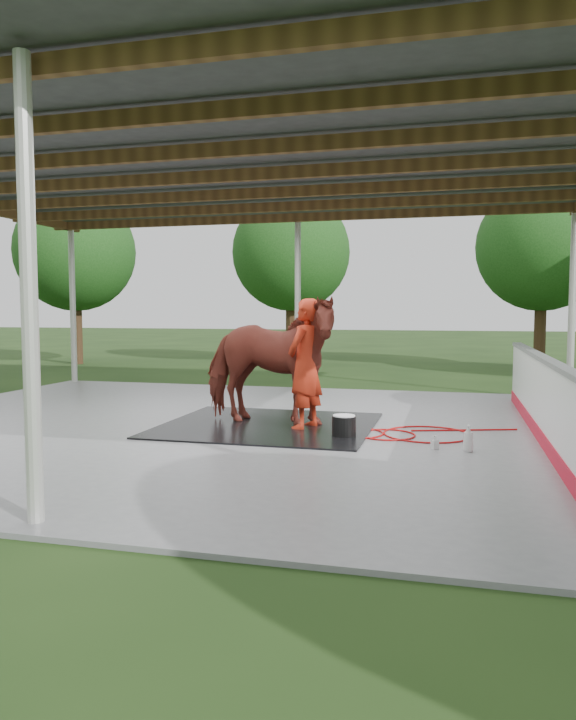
% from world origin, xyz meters
% --- Properties ---
extents(ground, '(100.00, 100.00, 0.00)m').
position_xyz_m(ground, '(0.00, 0.00, 0.00)').
color(ground, '#1E3814').
extents(concrete_slab, '(12.00, 10.00, 0.05)m').
position_xyz_m(concrete_slab, '(0.00, 0.00, 0.03)').
color(concrete_slab, slate).
rests_on(concrete_slab, ground).
extents(pavilion_structure, '(12.60, 10.60, 4.05)m').
position_xyz_m(pavilion_structure, '(0.00, -0.00, 3.97)').
color(pavilion_structure, beige).
rests_on(pavilion_structure, ground).
extents(dasher_board, '(0.16, 8.00, 1.15)m').
position_xyz_m(dasher_board, '(4.60, 0.00, 0.59)').
color(dasher_board, red).
rests_on(dasher_board, concrete_slab).
extents(tree_belt, '(28.00, 28.00, 5.80)m').
position_xyz_m(tree_belt, '(0.30, 0.90, 3.79)').
color(tree_belt, '#382314').
rests_on(tree_belt, ground).
extents(rubber_mat, '(3.20, 3.00, 0.02)m').
position_xyz_m(rubber_mat, '(0.64, 0.11, 0.06)').
color(rubber_mat, black).
rests_on(rubber_mat, concrete_slab).
extents(horse, '(2.44, 1.36, 1.96)m').
position_xyz_m(horse, '(0.64, 0.11, 1.06)').
color(horse, maroon).
rests_on(horse, rubber_mat).
extents(handler, '(0.66, 0.82, 1.95)m').
position_xyz_m(handler, '(1.25, 0.00, 1.03)').
color(handler, '#B62813').
rests_on(handler, concrete_slab).
extents(wash_bucket, '(0.34, 0.34, 0.31)m').
position_xyz_m(wash_bucket, '(1.92, -0.49, 0.21)').
color(wash_bucket, black).
rests_on(wash_bucket, concrete_slab).
extents(soap_bottle_a, '(0.13, 0.13, 0.34)m').
position_xyz_m(soap_bottle_a, '(3.59, -1.00, 0.22)').
color(soap_bottle_a, silver).
rests_on(soap_bottle_a, concrete_slab).
extents(soap_bottle_b, '(0.11, 0.11, 0.17)m').
position_xyz_m(soap_bottle_b, '(3.18, -0.94, 0.14)').
color(soap_bottle_b, '#338CD8').
rests_on(soap_bottle_b, concrete_slab).
extents(hose_coil, '(2.74, 1.34, 0.02)m').
position_xyz_m(hose_coil, '(2.69, -0.09, 0.06)').
color(hose_coil, '#B70D0D').
rests_on(hose_coil, concrete_slab).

